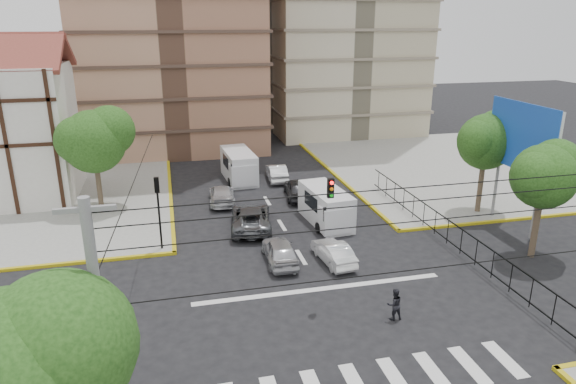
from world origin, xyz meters
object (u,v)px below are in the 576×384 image
object	(u,v)px
van_left_lane	(239,167)
van_right_lane	(327,208)
traffic_light_nw	(158,201)
car_silver_front_left	(280,251)
car_white_front_right	(333,252)
pedestrian_crosswalk	(394,304)

from	to	relation	value
van_left_lane	van_right_lane	bearing A→B (deg)	-72.75
traffic_light_nw	car_silver_front_left	size ratio (longest dim) A/B	1.08
car_white_front_right	pedestrian_crosswalk	bearing A→B (deg)	91.99
van_right_lane	pedestrian_crosswalk	world-z (taller)	van_right_lane
car_silver_front_left	van_right_lane	bearing A→B (deg)	-129.72
van_left_lane	car_white_front_right	distance (m)	16.87
traffic_light_nw	car_silver_front_left	distance (m)	7.59
van_left_lane	car_white_front_right	xyz separation A→B (m)	(2.87, -16.62, -0.60)
van_right_lane	pedestrian_crosswalk	size ratio (longest dim) A/B	3.53
van_left_lane	pedestrian_crosswalk	size ratio (longest dim) A/B	3.71
traffic_light_nw	pedestrian_crosswalk	world-z (taller)	traffic_light_nw
pedestrian_crosswalk	van_left_lane	bearing A→B (deg)	-82.18
traffic_light_nw	pedestrian_crosswalk	distance (m)	14.53
van_left_lane	pedestrian_crosswalk	bearing A→B (deg)	-84.51
van_right_lane	car_silver_front_left	size ratio (longest dim) A/B	1.33
van_right_lane	car_white_front_right	distance (m)	5.78
van_left_lane	car_silver_front_left	bearing A→B (deg)	-93.99
van_right_lane	car_white_front_right	world-z (taller)	van_right_lane
traffic_light_nw	car_white_front_right	bearing A→B (deg)	-22.29
van_right_lane	pedestrian_crosswalk	distance (m)	11.77
van_left_lane	pedestrian_crosswalk	distance (m)	23.08
car_silver_front_left	pedestrian_crosswalk	distance (m)	7.87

